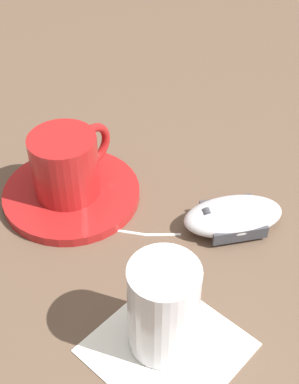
{
  "coord_description": "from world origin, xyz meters",
  "views": [
    {
      "loc": [
        0.28,
        0.24,
        0.42
      ],
      "look_at": [
        -0.07,
        -0.03,
        0.03
      ],
      "focal_mm": 50.0,
      "sensor_mm": 36.0,
      "label": 1
    }
  ],
  "objects_px": {
    "computer_mouse": "(233,216)",
    "drinking_glass": "(163,308)",
    "saucer": "(72,194)",
    "coffee_cup": "(67,164)"
  },
  "relations": [
    {
      "from": "saucer",
      "to": "coffee_cup",
      "type": "xyz_separation_m",
      "value": [
        -0.0,
        -0.0,
        0.04
      ]
    },
    {
      "from": "coffee_cup",
      "to": "computer_mouse",
      "type": "distance_m",
      "value": 0.19
    },
    {
      "from": "saucer",
      "to": "computer_mouse",
      "type": "distance_m",
      "value": 0.19
    },
    {
      "from": "saucer",
      "to": "coffee_cup",
      "type": "bearing_deg",
      "value": -107.36
    },
    {
      "from": "computer_mouse",
      "to": "drinking_glass",
      "type": "height_order",
      "value": "drinking_glass"
    },
    {
      "from": "drinking_glass",
      "to": "saucer",
      "type": "bearing_deg",
      "value": -114.51
    },
    {
      "from": "saucer",
      "to": "drinking_glass",
      "type": "bearing_deg",
      "value": 65.49
    },
    {
      "from": "coffee_cup",
      "to": "saucer",
      "type": "bearing_deg",
      "value": 72.64
    },
    {
      "from": "saucer",
      "to": "drinking_glass",
      "type": "distance_m",
      "value": 0.22
    },
    {
      "from": "coffee_cup",
      "to": "computer_mouse",
      "type": "relative_size",
      "value": 0.9
    }
  ]
}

